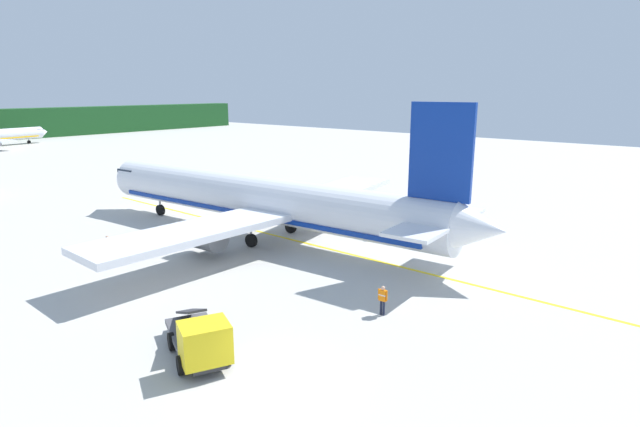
{
  "coord_description": "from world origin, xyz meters",
  "views": [
    {
      "loc": [
        -14.32,
        -14.71,
        12.72
      ],
      "look_at": [
        15.37,
        10.04,
        3.33
      ],
      "focal_mm": 28.86,
      "sensor_mm": 36.0,
      "label": 1
    }
  ],
  "objects_px": {
    "service_truck_fuel": "(201,340)",
    "crew_loader_left": "(108,245)",
    "airliner_foreground": "(263,200)",
    "crew_marshaller": "(383,298)",
    "cargo_container_near": "(382,227)"
  },
  "relations": [
    {
      "from": "crew_marshaller",
      "to": "crew_loader_left",
      "type": "distance_m",
      "value": 22.5
    },
    {
      "from": "service_truck_fuel",
      "to": "crew_loader_left",
      "type": "bearing_deg",
      "value": 74.13
    },
    {
      "from": "crew_marshaller",
      "to": "airliner_foreground",
      "type": "bearing_deg",
      "value": 68.1
    },
    {
      "from": "airliner_foreground",
      "to": "crew_loader_left",
      "type": "relative_size",
      "value": 23.56
    },
    {
      "from": "crew_marshaller",
      "to": "crew_loader_left",
      "type": "bearing_deg",
      "value": 102.32
    },
    {
      "from": "airliner_foreground",
      "to": "crew_marshaller",
      "type": "height_order",
      "value": "airliner_foreground"
    },
    {
      "from": "crew_marshaller",
      "to": "crew_loader_left",
      "type": "xyz_separation_m",
      "value": [
        -4.8,
        21.98,
        -0.0
      ]
    },
    {
      "from": "airliner_foreground",
      "to": "crew_marshaller",
      "type": "distance_m",
      "value": 18.14
    },
    {
      "from": "service_truck_fuel",
      "to": "crew_loader_left",
      "type": "distance_m",
      "value": 19.02
    },
    {
      "from": "airliner_foreground",
      "to": "service_truck_fuel",
      "type": "xyz_separation_m",
      "value": [
        -16.71,
        -13.0,
        -2.2
      ]
    },
    {
      "from": "cargo_container_near",
      "to": "crew_loader_left",
      "type": "relative_size",
      "value": 1.29
    },
    {
      "from": "cargo_container_near",
      "to": "crew_marshaller",
      "type": "distance_m",
      "value": 16.26
    },
    {
      "from": "cargo_container_near",
      "to": "crew_marshaller",
      "type": "height_order",
      "value": "cargo_container_near"
    },
    {
      "from": "service_truck_fuel",
      "to": "cargo_container_near",
      "type": "relative_size",
      "value": 2.7
    },
    {
      "from": "airliner_foreground",
      "to": "cargo_container_near",
      "type": "height_order",
      "value": "airliner_foreground"
    }
  ]
}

